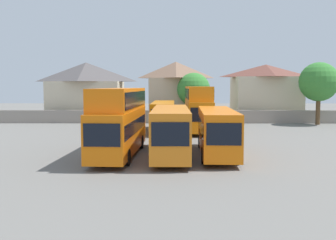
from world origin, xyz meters
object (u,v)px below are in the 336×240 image
house_terrace_left (86,91)px  tree_left_of_lot (319,82)px  bus_3 (217,129)px  bus_6 (198,106)px  house_terrace_centre (176,90)px  bus_2 (171,129)px  bus_1 (119,118)px  bus_5 (163,115)px  bus_4 (129,113)px  tree_behind_wall (194,89)px  house_terrace_right (265,92)px

house_terrace_left → tree_left_of_lot: house_terrace_left is taller
bus_3 → bus_6: bearing=-176.6°
bus_3 → house_terrace_centre: bearing=-173.0°
bus_2 → bus_1: bearing=-92.2°
bus_5 → bus_6: (3.95, 0.51, 0.96)m
bus_5 → tree_left_of_lot: bearing=112.6°
bus_2 → bus_4: bus_2 is taller
bus_5 → tree_behind_wall: 13.72m
bus_5 → tree_behind_wall: (4.11, 12.80, 2.75)m
bus_2 → house_terrace_centre: bearing=178.9°
house_terrace_centre → tree_left_of_lot: bearing=-24.2°
bus_2 → tree_behind_wall: 28.72m
bus_1 → house_terrace_centre: size_ratio=1.31×
bus_1 → bus_2: 3.88m
bus_4 → bus_6: bearing=88.2°
bus_6 → tree_left_of_lot: tree_left_of_lot is taller
bus_5 → tree_behind_wall: size_ratio=1.53×
bus_1 → house_terrace_centre: house_terrace_centre is taller
tree_left_of_lot → tree_behind_wall: bearing=164.6°
house_terrace_right → tree_behind_wall: 11.65m
bus_4 → house_terrace_centre: size_ratio=1.29×
house_terrace_left → tree_left_of_lot: (32.60, -7.64, 1.22)m
bus_6 → house_terrace_left: (-16.06, 15.43, 1.59)m
bus_1 → bus_4: bus_1 is taller
house_terrace_left → tree_left_of_lot: 33.50m
bus_1 → house_terrace_centre: (4.50, 32.26, 1.72)m
tree_left_of_lot → bus_3: bearing=-124.6°
bus_6 → house_terrace_right: size_ratio=1.13×
tree_left_of_lot → house_terrace_centre: bearing=155.8°
bus_5 → bus_2: bearing=3.8°
bus_3 → house_terrace_left: 35.26m
bus_1 → bus_2: (3.79, -0.16, -0.80)m
bus_1 → house_terrace_left: house_terrace_left is taller
bus_5 → house_terrace_centre: 17.08m
house_terrace_centre → tree_left_of_lot: (18.91, -8.51, 1.15)m
bus_4 → bus_5: bearing=79.7°
bus_1 → tree_behind_wall: tree_behind_wall is taller
bus_3 → house_terrace_centre: size_ratio=1.24×
bus_6 → bus_2: bearing=-10.8°
tree_left_of_lot → house_terrace_right: bearing=123.7°
tree_behind_wall → bus_6: bearing=-90.8°
house_terrace_centre → tree_left_of_lot: house_terrace_centre is taller
bus_5 → house_terrace_left: size_ratio=0.97×
tree_behind_wall → tree_left_of_lot: bearing=-15.4°
bus_5 → house_terrace_left: (-12.12, 15.94, 2.55)m
bus_3 → house_terrace_left: size_ratio=0.99×
house_terrace_centre → bus_3: bearing=-85.1°
bus_6 → tree_left_of_lot: 18.49m
house_terrace_left → house_terrace_centre: size_ratio=1.25×
bus_1 → tree_behind_wall: size_ratio=1.64×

